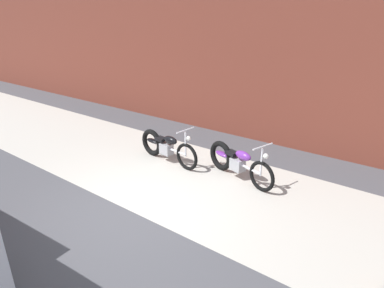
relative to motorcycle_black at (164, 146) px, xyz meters
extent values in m
plane|color=#47474C|center=(1.03, -2.19, -0.40)|extent=(80.00, 80.00, 0.00)
cube|color=#B2ADA3|center=(1.03, -0.44, -0.40)|extent=(36.00, 3.50, 0.01)
cube|color=brown|center=(1.03, 3.01, 1.90)|extent=(36.00, 0.50, 4.59)
torus|color=black|center=(0.80, -0.09, -0.06)|extent=(0.68, 0.16, 0.68)
torus|color=black|center=(-0.49, 0.05, -0.03)|extent=(0.74, 0.21, 0.73)
cylinder|color=silver|center=(0.16, -0.02, -0.02)|extent=(1.23, 0.20, 0.06)
cube|color=#99999E|center=(0.08, -0.01, -0.06)|extent=(0.34, 0.26, 0.28)
ellipsoid|color=black|center=(0.24, -0.03, 0.22)|extent=(0.46, 0.24, 0.20)
ellipsoid|color=black|center=(-0.44, 0.05, 0.03)|extent=(0.46, 0.23, 0.10)
cube|color=black|center=(-0.12, 0.01, 0.16)|extent=(0.30, 0.23, 0.08)
cylinder|color=silver|center=(0.76, -0.09, 0.25)|extent=(0.05, 0.05, 0.62)
cylinder|color=silver|center=(0.76, -0.09, 0.61)|extent=(0.10, 0.58, 0.03)
sphere|color=white|center=(0.86, -0.10, 0.43)|extent=(0.11, 0.11, 0.11)
cylinder|color=silver|center=(-0.14, 0.17, -0.14)|extent=(0.55, 0.12, 0.06)
torus|color=black|center=(2.70, 0.04, -0.06)|extent=(0.67, 0.27, 0.68)
torus|color=black|center=(1.46, 0.41, -0.03)|extent=(0.74, 0.33, 0.73)
cylinder|color=silver|center=(2.08, 0.22, -0.02)|extent=(1.20, 0.41, 0.06)
cube|color=#99999E|center=(2.00, 0.24, -0.06)|extent=(0.37, 0.30, 0.28)
ellipsoid|color=#6B2D93|center=(2.16, 0.20, 0.22)|extent=(0.48, 0.31, 0.20)
ellipsoid|color=#6B2D93|center=(1.51, 0.39, 0.03)|extent=(0.47, 0.30, 0.10)
cube|color=black|center=(1.81, 0.30, 0.16)|extent=(0.33, 0.27, 0.08)
cylinder|color=silver|center=(2.67, 0.05, 0.25)|extent=(0.05, 0.05, 0.62)
cylinder|color=silver|center=(2.67, 0.05, 0.61)|extent=(0.20, 0.57, 0.03)
sphere|color=white|center=(2.76, 0.02, 0.43)|extent=(0.11, 0.11, 0.11)
cylinder|color=silver|center=(1.82, 0.46, -0.14)|extent=(0.54, 0.21, 0.06)
camera|label=1|loc=(5.15, -5.76, 3.10)|focal=30.22mm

